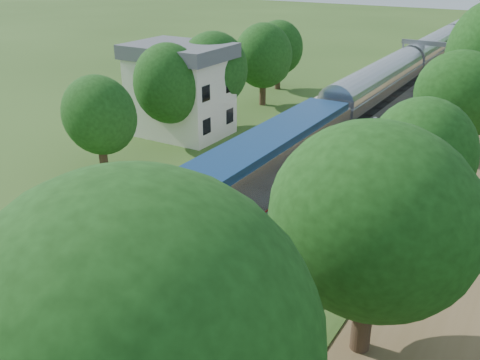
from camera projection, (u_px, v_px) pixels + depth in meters
The scene contains 9 objects.
trackbed at pixel (438, 88), 64.53m from camera, with size 9.50×170.00×0.28m.
platform at pixel (160, 213), 33.37m from camera, with size 6.40×68.00×0.38m, color gray.
yellow_stripe at pixel (197, 222), 31.93m from camera, with size 0.55×68.00×0.01m, color gold.
station_building at pixel (180, 89), 47.02m from camera, with size 8.60×6.60×8.00m.
signal_gantry at pixel (439, 55), 58.50m from camera, with size 8.40×0.38×6.20m.
trees_behind_platform at pixel (132, 114), 38.17m from camera, with size 7.82×53.32×7.21m.
train at pixel (431, 62), 67.24m from camera, with size 3.20×106.37×4.71m.
lamppost_far at pixel (57, 256), 24.40m from camera, with size 0.46×0.46×4.61m.
signal_farside at pixel (371, 161), 30.51m from camera, with size 0.37×0.29×6.70m.
Camera 1 is at (14.59, -6.89, 15.28)m, focal length 40.00 mm.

